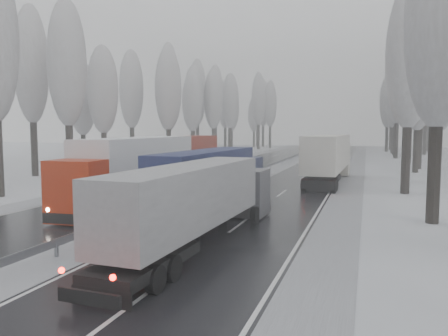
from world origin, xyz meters
The scene contains 52 objects.
carriageway_right centered at (5.25, 30.00, 0.01)m, with size 7.50×200.00×0.03m, color black.
carriageway_left centered at (-5.25, 30.00, 0.01)m, with size 7.50×200.00×0.03m, color black.
median_slush centered at (0.00, 30.00, 0.02)m, with size 3.00×200.00×0.04m, color #ACAEB4.
shoulder_right centered at (10.20, 30.00, 0.02)m, with size 2.40×200.00×0.04m, color #ACAEB4.
shoulder_left centered at (-10.20, 30.00, 0.02)m, with size 2.40×200.00×0.04m, color #ACAEB4.
median_guardrail centered at (0.00, 29.99, 0.60)m, with size 0.12×200.00×0.76m.
tree_16 centered at (15.04, 15.67, 10.67)m, with size 3.60×3.60×16.53m.
tree_18 centered at (14.51, 27.03, 10.70)m, with size 3.60×3.60×16.58m.
tree_20 centered at (17.90, 35.17, 10.14)m, with size 3.60×3.60×15.71m.
tree_22 centered at (17.02, 45.60, 10.24)m, with size 3.60×3.60×15.86m.
tree_24 centered at (17.90, 51.02, 13.19)m, with size 3.60×3.60×20.49m.
tree_26 centered at (17.56, 61.27, 12.10)m, with size 3.60×3.60×18.78m.
tree_28 centered at (16.34, 71.95, 12.64)m, with size 3.60×3.60×19.62m.
tree_29 centered at (23.71, 75.95, 11.67)m, with size 3.60×3.60×18.11m.
tree_30 centered at (16.56, 81.70, 11.52)m, with size 3.60×3.60×17.86m.
tree_31 centered at (22.48, 85.70, 11.97)m, with size 3.60×3.60×18.58m.
tree_32 centered at (16.63, 89.21, 11.18)m, with size 3.60×3.60×17.33m.
tree_33 centered at (19.77, 93.21, 9.26)m, with size 3.60×3.60×14.33m.
tree_34 centered at (15.73, 96.32, 11.37)m, with size 3.60×3.60×17.63m.
tree_35 centered at (24.94, 100.32, 11.77)m, with size 3.60×3.60×18.25m.
tree_36 centered at (17.04, 106.16, 13.02)m, with size 3.60×3.60×20.23m.
tree_37 centered at (24.02, 110.16, 10.56)m, with size 3.60×3.60×16.37m.
tree_38 centered at (18.73, 116.73, 11.59)m, with size 3.60×3.60×17.97m.
tree_39 centered at (21.55, 120.73, 10.45)m, with size 3.60×3.60×16.19m.
tree_58 centered at (-15.13, 24.57, 11.10)m, with size 3.60×3.60×17.21m.
tree_59 centered at (-22.80, 28.57, 11.87)m, with size 3.60×3.60×18.41m.
tree_60 centered at (-17.75, 34.20, 9.59)m, with size 3.60×3.60×14.84m.
tree_61 centered at (-23.52, 38.20, 9.02)m, with size 3.60×3.60×13.95m.
tree_62 centered at (-13.94, 43.73, 10.36)m, with size 3.60×3.60×16.04m.
tree_63 centered at (-21.85, 47.73, 10.89)m, with size 3.60×3.60×16.88m.
tree_64 centered at (-18.26, 52.71, 9.96)m, with size 3.60×3.60×15.42m.
tree_65 centered at (-20.05, 56.71, 12.55)m, with size 3.60×3.60×19.48m.
tree_66 centered at (-18.16, 62.35, 9.84)m, with size 3.60×3.60×15.23m.
tree_67 centered at (-19.54, 66.35, 11.03)m, with size 3.60×3.60×17.09m.
tree_68 centered at (-16.58, 69.11, 10.75)m, with size 3.60×3.60×16.65m.
tree_69 centered at (-21.42, 73.11, 12.46)m, with size 3.60×3.60×19.35m.
tree_70 centered at (-16.33, 79.19, 11.03)m, with size 3.60×3.60×17.09m.
tree_71 centered at (-21.09, 83.19, 12.63)m, with size 3.60×3.60×19.61m.
tree_72 centered at (-18.93, 88.54, 9.76)m, with size 3.60×3.60×15.11m.
tree_73 centered at (-21.82, 92.54, 11.11)m, with size 3.60×3.60×17.22m.
tree_74 centered at (-15.07, 99.33, 12.67)m, with size 3.60×3.60×19.68m.
tree_75 centered at (-24.20, 103.33, 11.99)m, with size 3.60×3.60×18.60m.
tree_76 centered at (-14.05, 108.72, 11.95)m, with size 3.60×3.60×18.55m.
tree_77 centered at (-19.66, 112.72, 9.26)m, with size 3.60×3.60×14.32m.
tree_78 centered at (-17.56, 115.31, 12.59)m, with size 3.60×3.60×19.55m.
tree_79 centered at (-20.33, 119.31, 11.01)m, with size 3.60×3.60×17.07m.
truck_grey_tarp centered at (4.78, 7.46, 2.11)m, with size 2.75×14.14×3.61m.
truck_blue_box centered at (2.30, 16.07, 2.21)m, with size 2.81×14.82×3.78m.
truck_cream_box centered at (8.20, 32.28, 2.64)m, with size 3.33×17.75×4.53m.
box_truck_distant centered at (4.84, 78.52, 1.48)m, with size 3.22×7.99×2.90m.
truck_red_white centered at (-3.60, 16.48, 2.63)m, with size 4.06×17.68×4.50m.
truck_red_red centered at (-7.35, 32.44, 2.53)m, with size 2.97×16.99×4.34m.
Camera 1 is at (11.59, -9.99, 5.07)m, focal length 35.00 mm.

